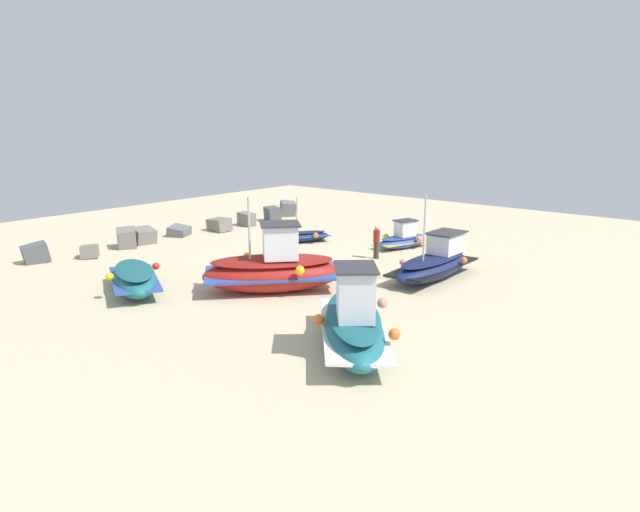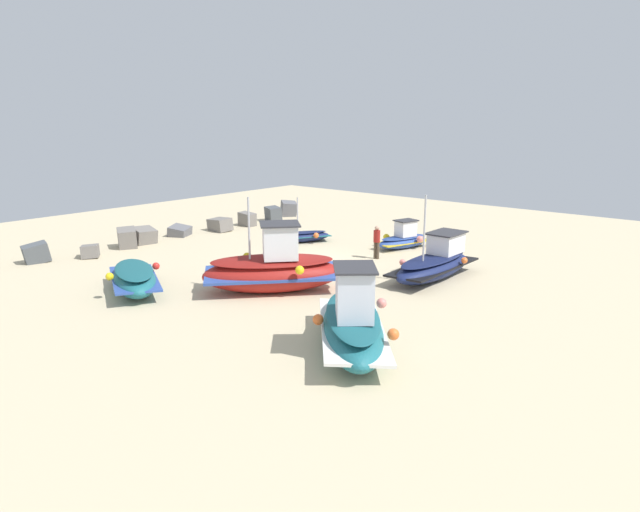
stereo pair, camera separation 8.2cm
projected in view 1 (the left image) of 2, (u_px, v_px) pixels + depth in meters
The scene contains 9 objects.
ground_plane at pixel (313, 264), 26.21m from camera, with size 44.81×44.81×0.00m, color beige.
fishing_boat_0 at pixel (435, 263), 23.82m from camera, with size 5.15×2.21×3.68m.
fishing_boat_1 at pixel (273, 269), 21.95m from camera, with size 5.49×5.20×3.79m.
fishing_boat_2 at pixel (354, 324), 16.40m from camera, with size 5.23×4.92×2.68m.
fishing_boat_3 at pixel (403, 239), 29.37m from camera, with size 3.31×1.98×1.48m.
fishing_boat_4 at pixel (302, 236), 30.85m from camera, with size 3.30×2.68×2.51m.
fishing_boat_5 at pixel (134, 279), 21.92m from camera, with size 3.36×4.48×1.08m.
person_walking at pixel (376, 240), 27.01m from camera, with size 0.32×0.32×1.62m.
breakwater_rocks at pixel (199, 227), 32.92m from camera, with size 18.66×2.35×1.18m.
Camera 1 is at (-19.21, -16.56, 6.64)m, focal length 31.55 mm.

